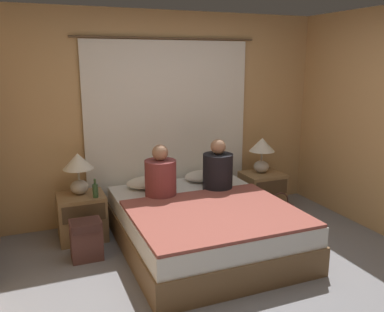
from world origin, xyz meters
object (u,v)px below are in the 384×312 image
(pillow_right, at_px, (205,176))
(person_left_in_bed, at_px, (161,176))
(pillow_left, at_px, (148,182))
(bed, at_px, (203,226))
(nightstand_right, at_px, (262,192))
(handbag_on_floor, at_px, (279,212))
(person_right_in_bed, at_px, (218,170))
(lamp_left, at_px, (78,168))
(lamp_right, at_px, (262,150))
(backpack_on_floor, at_px, (86,238))
(beer_bottle_on_left_stand, at_px, (95,190))
(nightstand_left, at_px, (82,217))

(pillow_right, relative_size, person_left_in_bed, 0.88)
(pillow_left, height_order, person_left_in_bed, person_left_in_bed)
(bed, bearing_deg, nightstand_right, 30.97)
(handbag_on_floor, bearing_deg, person_right_in_bed, 174.09)
(lamp_left, bearing_deg, nightstand_right, -1.13)
(pillow_left, bearing_deg, nightstand_right, -3.23)
(pillow_left, relative_size, person_right_in_bed, 0.86)
(person_left_in_bed, height_order, handbag_on_floor, person_left_in_bed)
(handbag_on_floor, bearing_deg, pillow_right, 149.99)
(pillow_left, bearing_deg, lamp_right, -1.52)
(pillow_right, relative_size, person_right_in_bed, 0.86)
(bed, relative_size, backpack_on_floor, 4.94)
(backpack_on_floor, height_order, handbag_on_floor, backpack_on_floor)
(beer_bottle_on_left_stand, height_order, handbag_on_floor, beer_bottle_on_left_stand)
(nightstand_right, bearing_deg, handbag_on_floor, -87.03)
(person_right_in_bed, relative_size, handbag_on_floor, 1.64)
(nightstand_left, bearing_deg, person_left_in_bed, -19.85)
(backpack_on_floor, bearing_deg, pillow_left, 35.87)
(backpack_on_floor, bearing_deg, pillow_right, 20.88)
(pillow_left, xyz_separation_m, person_left_in_bed, (0.03, -0.38, 0.17))
(pillow_right, distance_m, backpack_on_floor, 1.67)
(bed, relative_size, lamp_left, 4.36)
(lamp_left, xyz_separation_m, handbag_on_floor, (2.31, -0.42, -0.69))
(bed, distance_m, beer_bottle_on_left_stand, 1.20)
(lamp_right, xyz_separation_m, beer_bottle_on_left_stand, (-2.15, -0.18, -0.22))
(pillow_right, bearing_deg, pillow_left, 180.00)
(lamp_left, relative_size, pillow_left, 0.89)
(lamp_right, distance_m, handbag_on_floor, 0.81)
(nightstand_left, relative_size, beer_bottle_on_left_stand, 2.48)
(beer_bottle_on_left_stand, bearing_deg, lamp_left, 127.91)
(person_left_in_bed, relative_size, handbag_on_floor, 1.62)
(nightstand_right, xyz_separation_m, person_left_in_bed, (-1.48, -0.30, 0.45))
(person_left_in_bed, relative_size, beer_bottle_on_left_stand, 2.86)
(lamp_right, distance_m, backpack_on_floor, 2.45)
(nightstand_left, xyz_separation_m, person_right_in_bed, (1.50, -0.30, 0.46))
(person_left_in_bed, distance_m, person_right_in_bed, 0.69)
(bed, relative_size, person_left_in_bed, 3.41)
(pillow_left, distance_m, person_right_in_bed, 0.83)
(person_left_in_bed, bearing_deg, nightstand_left, 160.15)
(pillow_left, relative_size, person_left_in_bed, 0.88)
(beer_bottle_on_left_stand, bearing_deg, lamp_right, 4.81)
(beer_bottle_on_left_stand, bearing_deg, backpack_on_floor, -114.56)
(person_left_in_bed, bearing_deg, lamp_right, 13.00)
(pillow_left, height_order, person_right_in_bed, person_right_in_bed)
(handbag_on_floor, bearing_deg, nightstand_left, 170.69)
(nightstand_right, height_order, lamp_left, lamp_left)
(bed, bearing_deg, handbag_on_floor, 14.83)
(person_right_in_bed, bearing_deg, nightstand_left, 168.88)
(lamp_left, distance_m, handbag_on_floor, 2.45)
(pillow_left, xyz_separation_m, backpack_on_floor, (-0.81, -0.59, -0.31))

